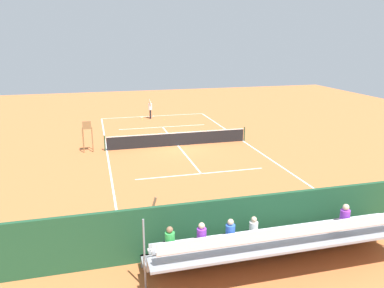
# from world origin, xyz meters

# --- Properties ---
(ground_plane) EXTENTS (60.00, 60.00, 0.00)m
(ground_plane) POSITION_xyz_m (0.00, 0.00, 0.00)
(ground_plane) COLOR #C66B38
(court_line_markings) EXTENTS (10.10, 22.20, 0.01)m
(court_line_markings) POSITION_xyz_m (0.00, -0.04, 0.00)
(court_line_markings) COLOR white
(court_line_markings) RESTS_ON ground
(tennis_net) EXTENTS (10.30, 0.10, 1.07)m
(tennis_net) POSITION_xyz_m (0.00, 0.00, 0.50)
(tennis_net) COLOR black
(tennis_net) RESTS_ON ground
(backdrop_wall) EXTENTS (18.00, 0.16, 2.00)m
(backdrop_wall) POSITION_xyz_m (0.00, 14.00, 1.00)
(backdrop_wall) COLOR #1E4C2D
(backdrop_wall) RESTS_ON ground
(bleacher_stand) EXTENTS (9.06, 2.40, 2.48)m
(bleacher_stand) POSITION_xyz_m (0.13, 15.33, 0.93)
(bleacher_stand) COLOR gray
(bleacher_stand) RESTS_ON ground
(umpire_chair) EXTENTS (0.67, 0.67, 2.14)m
(umpire_chair) POSITION_xyz_m (6.20, -0.12, 1.31)
(umpire_chair) COLOR olive
(umpire_chair) RESTS_ON ground
(courtside_bench) EXTENTS (1.80, 0.40, 0.93)m
(courtside_bench) POSITION_xyz_m (-1.92, 13.27, 0.56)
(courtside_bench) COLOR #9E754C
(courtside_bench) RESTS_ON ground
(equipment_bag) EXTENTS (0.90, 0.36, 0.36)m
(equipment_bag) POSITION_xyz_m (-0.35, 13.40, 0.18)
(equipment_bag) COLOR black
(equipment_bag) RESTS_ON ground
(tennis_player) EXTENTS (0.44, 0.56, 1.93)m
(tennis_player) POSITION_xyz_m (0.46, -9.91, 1.02)
(tennis_player) COLOR black
(tennis_player) RESTS_ON ground
(tennis_racket) EXTENTS (0.41, 0.58, 0.03)m
(tennis_racket) POSITION_xyz_m (1.25, -10.65, 0.01)
(tennis_racket) COLOR black
(tennis_racket) RESTS_ON ground
(tennis_ball_near) EXTENTS (0.07, 0.07, 0.07)m
(tennis_ball_near) POSITION_xyz_m (-0.67, -8.88, 0.03)
(tennis_ball_near) COLOR #CCDB33
(tennis_ball_near) RESTS_ON ground
(tennis_ball_far) EXTENTS (0.07, 0.07, 0.07)m
(tennis_ball_far) POSITION_xyz_m (1.32, -9.33, 0.03)
(tennis_ball_far) COLOR #CCDB33
(tennis_ball_far) RESTS_ON ground
(line_judge) EXTENTS (0.36, 0.53, 1.93)m
(line_judge) POSITION_xyz_m (3.80, 13.25, 1.02)
(line_judge) COLOR #232328
(line_judge) RESTS_ON ground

